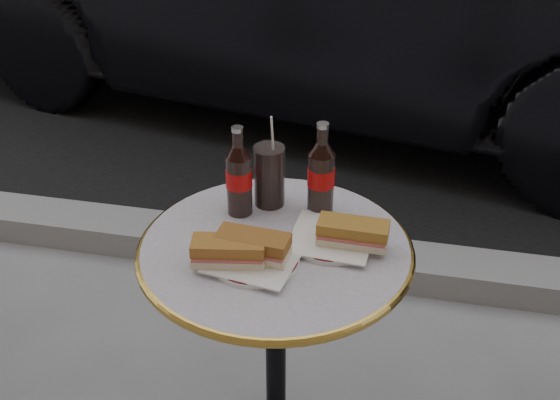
% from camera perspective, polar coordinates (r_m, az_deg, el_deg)
% --- Properties ---
extents(curb, '(40.00, 0.20, 0.12)m').
position_cam_1_polar(curb, '(2.69, 3.79, -4.70)').
color(curb, gray).
rests_on(curb, ground).
extents(bistro_table, '(0.62, 0.62, 0.73)m').
position_cam_1_polar(bistro_table, '(1.80, -0.34, -13.20)').
color(bistro_table, '#BAB2C4').
rests_on(bistro_table, ground).
extents(plate_left, '(0.25, 0.25, 0.01)m').
position_cam_1_polar(plate_left, '(1.51, -2.03, -4.87)').
color(plate_left, white).
rests_on(plate_left, bistro_table).
extents(plate_right, '(0.23, 0.23, 0.01)m').
position_cam_1_polar(plate_right, '(1.58, 4.22, -3.19)').
color(plate_right, silver).
rests_on(plate_right, bistro_table).
extents(sandwich_left_a, '(0.16, 0.10, 0.05)m').
position_cam_1_polar(sandwich_left_a, '(1.48, -4.20, -4.29)').
color(sandwich_left_a, '#9F6428').
rests_on(sandwich_left_a, plate_left).
extents(sandwich_left_b, '(0.16, 0.09, 0.05)m').
position_cam_1_polar(sandwich_left_b, '(1.50, -2.20, -3.82)').
color(sandwich_left_b, brown).
rests_on(sandwich_left_b, plate_left).
extents(sandwich_right, '(0.16, 0.08, 0.05)m').
position_cam_1_polar(sandwich_right, '(1.54, 5.94, -2.78)').
color(sandwich_right, '#A06C28').
rests_on(sandwich_right, plate_right).
extents(cola_bottle_left, '(0.08, 0.08, 0.23)m').
position_cam_1_polar(cola_bottle_left, '(1.63, -3.37, 2.38)').
color(cola_bottle_left, black).
rests_on(cola_bottle_left, bistro_table).
extents(cola_bottle_right, '(0.08, 0.08, 0.23)m').
position_cam_1_polar(cola_bottle_right, '(1.63, 3.38, 2.55)').
color(cola_bottle_right, black).
rests_on(cola_bottle_right, bistro_table).
extents(cola_glass, '(0.09, 0.09, 0.16)m').
position_cam_1_polar(cola_glass, '(1.68, -0.87, 2.00)').
color(cola_glass, black).
rests_on(cola_glass, bistro_table).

